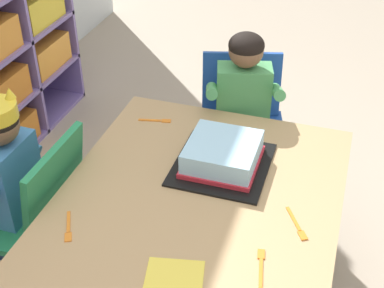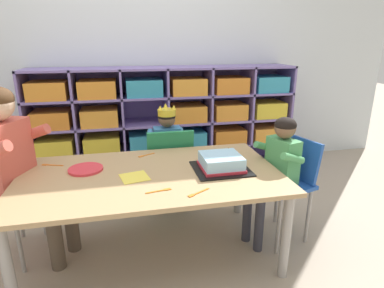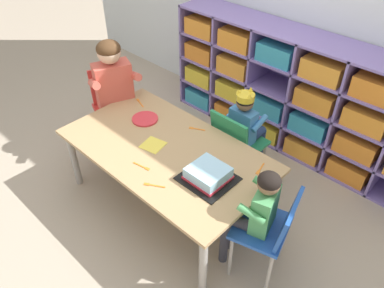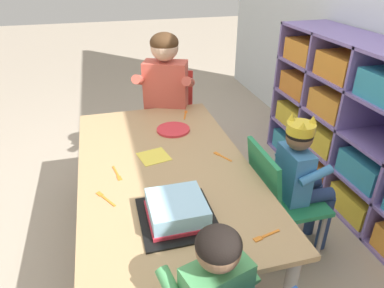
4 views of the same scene
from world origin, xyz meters
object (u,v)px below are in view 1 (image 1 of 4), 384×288
fork_near_child_seat (68,228)px  fork_at_table_front_edge (157,120)px  classroom_chair_guest_side (241,121)px  birthday_cake_on_tray (222,156)px  activity_table (172,266)px  guest_at_table_side (243,111)px  classroom_chair_blue (35,208)px  fork_by_napkin (261,266)px  fork_scattered_mid_table (297,225)px

fork_near_child_seat → fork_at_table_front_edge: (0.62, -0.04, 0.00)m
classroom_chair_guest_side → fork_near_child_seat: bearing=-124.3°
birthday_cake_on_tray → fork_near_child_seat: 0.55m
activity_table → fork_at_table_front_edge: bearing=24.2°
fork_near_child_seat → birthday_cake_on_tray: bearing=-66.2°
fork_at_table_front_edge → guest_at_table_side: bearing=-161.4°
classroom_chair_blue → fork_at_table_front_edge: bearing=145.5°
fork_by_napkin → fork_at_table_front_edge: bearing=-149.3°
classroom_chair_blue → fork_near_child_seat: size_ratio=5.63×
fork_by_napkin → classroom_chair_blue: bearing=-112.3°
classroom_chair_guest_side → fork_scattered_mid_table: size_ratio=5.32×
fork_near_child_seat → classroom_chair_blue: bearing=25.1°
birthday_cake_on_tray → fork_at_table_front_edge: birthday_cake_on_tray is taller
classroom_chair_guest_side → fork_by_napkin: 0.92m
classroom_chair_blue → fork_scattered_mid_table: classroom_chair_blue is taller
fork_at_table_front_edge → classroom_chair_guest_side: bearing=-146.2°
activity_table → classroom_chair_blue: (0.19, 0.57, -0.10)m
fork_near_child_seat → fork_scattered_mid_table: same height
classroom_chair_guest_side → guest_at_table_side: size_ratio=0.82×
classroom_chair_blue → activity_table: bearing=71.8°
classroom_chair_guest_side → guest_at_table_side: bearing=-90.0°
activity_table → fork_scattered_mid_table: size_ratio=11.78×
activity_table → fork_scattered_mid_table: bearing=-56.0°
fork_by_napkin → fork_scattered_mid_table: 0.20m
classroom_chair_guest_side → fork_near_child_seat: size_ratio=5.81×
activity_table → fork_scattered_mid_table: (0.21, -0.31, 0.06)m
activity_table → fork_by_napkin: bearing=-83.8°
fork_scattered_mid_table → classroom_chair_guest_side: bearing=-4.7°
activity_table → guest_at_table_side: (0.80, -0.01, 0.05)m
fork_by_napkin → activity_table: bearing=-94.5°
fork_near_child_seat → fork_at_table_front_edge: same height
fork_scattered_mid_table → fork_by_napkin: bearing=129.4°
fork_at_table_front_edge → fork_scattered_mid_table: bearing=132.4°
birthday_cake_on_tray → fork_scattered_mid_table: bearing=-127.0°
classroom_chair_blue → fork_by_napkin: bearing=78.9°
fork_near_child_seat → fork_at_table_front_edge: 0.62m
activity_table → birthday_cake_on_tray: 0.44m
activity_table → guest_at_table_side: guest_at_table_side is taller
guest_at_table_side → fork_near_child_seat: size_ratio=7.13×
classroom_chair_guest_side → birthday_cake_on_tray: bearing=-100.6°
fork_by_napkin → fork_scattered_mid_table: same height
birthday_cake_on_tray → fork_near_child_seat: bearing=141.2°
birthday_cake_on_tray → fork_by_napkin: size_ratio=2.37×
classroom_chair_guest_side → fork_near_child_seat: classroom_chair_guest_side is taller
activity_table → fork_near_child_seat: size_ratio=12.87×
fork_at_table_front_edge → activity_table: bearing=101.2°
classroom_chair_blue → classroom_chair_guest_side: size_ratio=0.97×
activity_table → fork_near_child_seat: (-0.00, 0.32, 0.06)m
fork_at_table_front_edge → fork_by_napkin: 0.79m
classroom_chair_blue → fork_scattered_mid_table: size_ratio=5.15×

